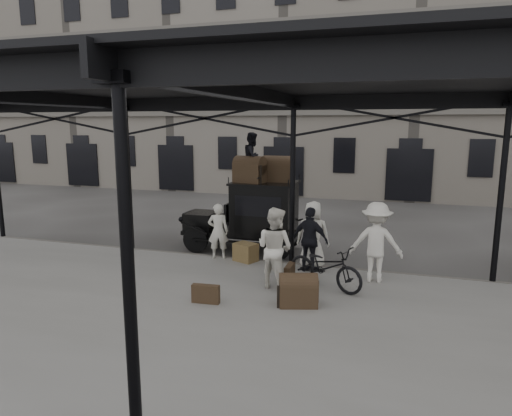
{
  "coord_description": "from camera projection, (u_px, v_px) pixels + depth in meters",
  "views": [
    {
      "loc": [
        2.65,
        -9.78,
        3.92
      ],
      "look_at": [
        -0.89,
        1.6,
        1.7
      ],
      "focal_mm": 32.0,
      "sensor_mm": 36.0,
      "label": 1
    }
  ],
  "objects": [
    {
      "name": "steamer_trunk_platform",
      "position": [
        298.0,
        292.0,
        9.54
      ],
      "size": [
        0.9,
        0.69,
        0.58
      ],
      "primitive_type": null,
      "rotation": [
        0.0,
        0.0,
        0.29
      ],
      "color": "#3F2A1D",
      "rests_on": "platform"
    },
    {
      "name": "suitcase_flat",
      "position": [
        206.0,
        294.0,
        9.68
      ],
      "size": [
        0.61,
        0.2,
        0.4
      ],
      "primitive_type": "cube",
      "rotation": [
        0.0,
        0.0,
        0.08
      ],
      "color": "#3F2A1D",
      "rests_on": "platform"
    },
    {
      "name": "building_frontage",
      "position": [
        355.0,
        69.0,
        26.29
      ],
      "size": [
        64.0,
        8.0,
        14.0
      ],
      "primitive_type": "cube",
      "color": "slate",
      "rests_on": "ground"
    },
    {
      "name": "porter_midleft",
      "position": [
        275.0,
        248.0,
        10.49
      ],
      "size": [
        1.12,
        1.01,
        1.89
      ],
      "primitive_type": "imported",
      "rotation": [
        0.0,
        0.0,
        2.76
      ],
      "color": "silver",
      "rests_on": "platform"
    },
    {
      "name": "canopy",
      "position": [
        249.0,
        85.0,
        8.22
      ],
      "size": [
        22.5,
        9.0,
        4.74
      ],
      "color": "black",
      "rests_on": "ground"
    },
    {
      "name": "porter_official",
      "position": [
        310.0,
        240.0,
        11.62
      ],
      "size": [
        1.07,
        0.69,
        1.69
      ],
      "primitive_type": "imported",
      "rotation": [
        0.0,
        0.0,
        2.84
      ],
      "color": "black",
      "rests_on": "platform"
    },
    {
      "name": "platform",
      "position": [
        245.0,
        326.0,
        8.78
      ],
      "size": [
        28.0,
        8.0,
        0.15
      ],
      "primitive_type": "cube",
      "color": "slate",
      "rests_on": "ground"
    },
    {
      "name": "suitcase_upright",
      "position": [
        290.0,
        274.0,
        10.9
      ],
      "size": [
        0.16,
        0.6,
        0.45
      ],
      "primitive_type": "cube",
      "rotation": [
        0.0,
        0.0,
        0.01
      ],
      "color": "#3F2A1D",
      "rests_on": "platform"
    },
    {
      "name": "ground",
      "position": [
        272.0,
        293.0,
        10.67
      ],
      "size": [
        120.0,
        120.0,
        0.0
      ],
      "primitive_type": "plane",
      "color": "#383533",
      "rests_on": "ground"
    },
    {
      "name": "wicker_hamper",
      "position": [
        246.0,
        252.0,
        12.64
      ],
      "size": [
        0.73,
        0.65,
        0.5
      ],
      "primitive_type": "cube",
      "rotation": [
        0.0,
        0.0,
        -0.4
      ],
      "color": "brown",
      "rests_on": "platform"
    },
    {
      "name": "porter_right",
      "position": [
        376.0,
        242.0,
        10.89
      ],
      "size": [
        1.26,
        0.74,
        1.94
      ],
      "primitive_type": "imported",
      "rotation": [
        0.0,
        0.0,
        3.13
      ],
      "color": "silver",
      "rests_on": "platform"
    },
    {
      "name": "bicycle",
      "position": [
        325.0,
        267.0,
        10.52
      ],
      "size": [
        2.05,
        1.4,
        1.02
      ],
      "primitive_type": "imported",
      "rotation": [
        0.0,
        0.0,
        1.15
      ],
      "color": "black",
      "rests_on": "platform"
    },
    {
      "name": "porter_left",
      "position": [
        218.0,
        231.0,
        12.8
      ],
      "size": [
        0.66,
        0.53,
        1.58
      ],
      "primitive_type": "imported",
      "rotation": [
        0.0,
        0.0,
        3.44
      ],
      "color": "beige",
      "rests_on": "platform"
    },
    {
      "name": "porter_centre",
      "position": [
        313.0,
        235.0,
        12.0
      ],
      "size": [
        0.92,
        0.65,
        1.77
      ],
      "primitive_type": "imported",
      "rotation": [
        0.0,
        0.0,
        3.24
      ],
      "color": "silver",
      "rests_on": "platform"
    },
    {
      "name": "taxi",
      "position": [
        255.0,
        213.0,
        14.02
      ],
      "size": [
        3.65,
        1.55,
        2.18
      ],
      "color": "black",
      "rests_on": "ground"
    },
    {
      "name": "porter_roof",
      "position": [
        253.0,
        157.0,
        13.62
      ],
      "size": [
        0.6,
        0.75,
        1.48
      ],
      "primitive_type": "imported",
      "rotation": [
        0.0,
        0.0,
        1.52
      ],
      "color": "black",
      "rests_on": "taxi"
    },
    {
      "name": "steamer_trunk_roof_far",
      "position": [
        278.0,
        171.0,
        13.77
      ],
      "size": [
        0.9,
        0.56,
        0.65
      ],
      "primitive_type": null,
      "rotation": [
        0.0,
        0.0,
        -0.02
      ],
      "color": "#3F2A1D",
      "rests_on": "taxi"
    },
    {
      "name": "steamer_trunk_roof_near",
      "position": [
        250.0,
        171.0,
        13.57
      ],
      "size": [
        1.0,
        0.73,
        0.66
      ],
      "primitive_type": null,
      "rotation": [
        0.0,
        0.0,
        -0.22
      ],
      "color": "#3F2A1D",
      "rests_on": "taxi"
    }
  ]
}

